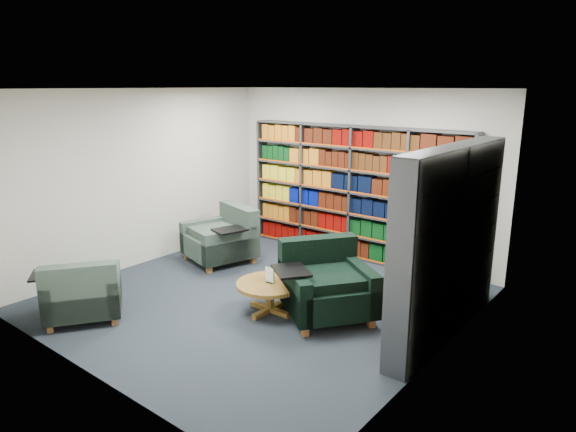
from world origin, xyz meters
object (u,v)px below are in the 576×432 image
Objects in this scene: chair_teal_left at (225,239)px; chair_teal_front at (83,295)px; chair_green_right at (325,286)px; coffee_table at (270,289)px.

chair_teal_left is 2.70m from chair_teal_front.
chair_teal_front is (-2.25, -2.01, -0.05)m from chair_green_right.
coffee_table is (-0.56, -0.41, -0.05)m from chair_green_right.
chair_green_right is at bearing -15.20° from chair_teal_left.
chair_teal_left is 1.51× the size of coffee_table.
chair_green_right is 0.70m from coffee_table.
chair_teal_front is at bearing -138.13° from chair_green_right.
chair_teal_left is at bearing 150.42° from coffee_table.
coffee_table is at bearing 43.56° from chair_teal_front.
chair_green_right is 3.02m from chair_teal_front.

